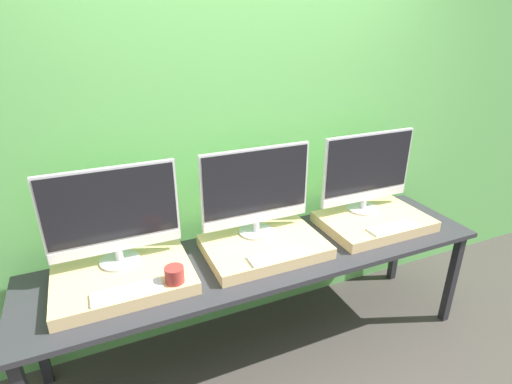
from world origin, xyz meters
TOP-DOWN VIEW (x-y plane):
  - wall_back at (0.00, 0.73)m, footprint 8.00×0.04m
  - workbench at (0.00, 0.33)m, footprint 2.69×0.66m
  - wooden_riser_left at (-0.79, 0.35)m, footprint 0.69×0.47m
  - monitor_left at (-0.79, 0.47)m, footprint 0.67×0.21m
  - keyboard_left at (-0.79, 0.18)m, footprint 0.33×0.10m
  - mug at (-0.57, 0.18)m, footprint 0.09×0.09m
  - wooden_riser_center at (0.00, 0.35)m, footprint 0.69×0.47m
  - monitor_center at (0.00, 0.47)m, footprint 0.67×0.21m
  - keyboard_center at (0.00, 0.18)m, footprint 0.33×0.10m
  - wooden_riser_right at (0.79, 0.35)m, footprint 0.69×0.47m
  - monitor_right at (0.79, 0.47)m, footprint 0.67×0.21m
  - keyboard_right at (0.79, 0.18)m, footprint 0.33×0.10m

SIDE VIEW (x-z plane):
  - workbench at x=0.00m, z-range 0.30..1.02m
  - wooden_riser_left at x=-0.79m, z-range 0.72..0.78m
  - wooden_riser_center at x=0.00m, z-range 0.72..0.78m
  - wooden_riser_right at x=0.79m, z-range 0.72..0.78m
  - keyboard_left at x=-0.79m, z-range 0.78..0.80m
  - keyboard_center at x=0.00m, z-range 0.78..0.80m
  - keyboard_right at x=0.79m, z-range 0.78..0.80m
  - mug at x=-0.57m, z-range 0.78..0.86m
  - monitor_left at x=-0.79m, z-range 0.80..1.33m
  - monitor_center at x=0.00m, z-range 0.80..1.33m
  - monitor_right at x=0.79m, z-range 0.80..1.33m
  - wall_back at x=0.00m, z-range 0.00..2.60m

